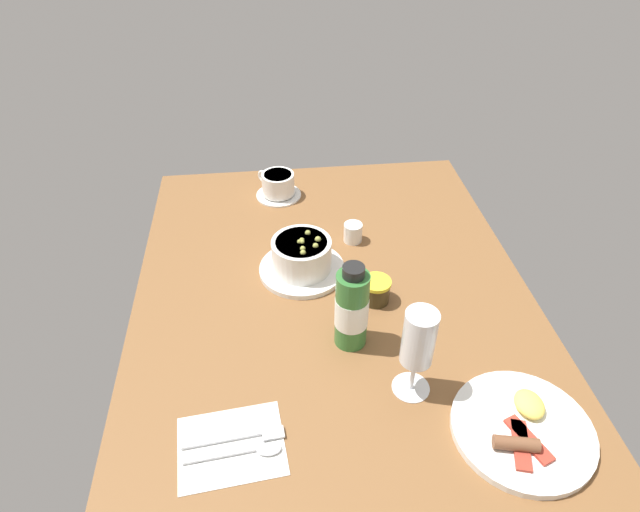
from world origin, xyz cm
name	(u,v)px	position (x,y,z in cm)	size (l,w,h in cm)	color
ground_plane	(334,301)	(0.00, 0.00, -1.50)	(110.00, 84.00, 3.00)	brown
porridge_bowl	(302,257)	(-8.72, -6.03, 4.09)	(19.01, 19.01, 9.04)	white
cutlery_setting	(234,445)	(33.37, -20.64, 0.25)	(15.35, 18.14, 0.90)	white
coffee_cup	(278,185)	(-40.97, -9.62, 3.26)	(12.03, 12.03, 6.60)	white
creamer_jug	(353,232)	(-18.73, 6.96, 2.41)	(4.46, 5.22, 5.25)	white
wine_glass	(418,342)	(25.34, 10.34, 11.95)	(6.71, 6.71, 18.22)	white
jam_jar	(376,290)	(2.29, 8.43, 2.67)	(6.11, 6.11, 5.27)	#392F18
sauce_bottle_green	(352,309)	(12.98, 1.42, 8.48)	(6.27, 6.27, 18.48)	#337233
breakfast_plate	(523,428)	(36.03, 26.27, 0.94)	(23.14, 23.14, 3.70)	white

